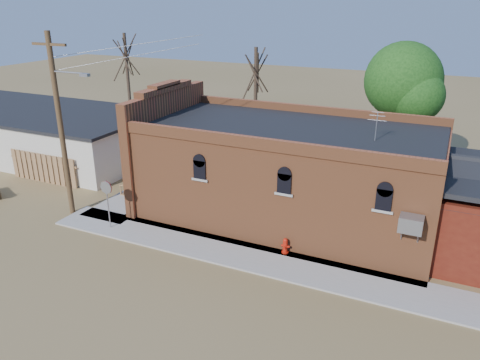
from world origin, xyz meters
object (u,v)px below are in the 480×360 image
at_px(utility_pole, 61,123).
at_px(fire_hydrant, 285,246).
at_px(trash_barrel, 148,196).
at_px(stop_sign, 107,192).
at_px(brick_bar, 282,172).

xyz_separation_m(utility_pole, fire_hydrant, (11.35, 0.60, -4.35)).
bearing_deg(trash_barrel, stop_sign, -88.81).
distance_m(brick_bar, stop_sign, 8.47).
height_order(brick_bar, trash_barrel, brick_bar).
height_order(fire_hydrant, trash_barrel, trash_barrel).
bearing_deg(brick_bar, stop_sign, -144.42).
height_order(brick_bar, utility_pole, utility_pole).
bearing_deg(stop_sign, utility_pole, -169.84).
relative_size(brick_bar, utility_pole, 1.82).
bearing_deg(utility_pole, stop_sign, -12.12).
xyz_separation_m(brick_bar, utility_pole, (-9.79, -4.29, 2.43)).
relative_size(fire_hydrant, stop_sign, 0.29).
bearing_deg(stop_sign, trash_barrel, 113.48).
xyz_separation_m(stop_sign, trash_barrel, (-0.07, 3.22, -1.46)).
bearing_deg(stop_sign, brick_bar, 57.87).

